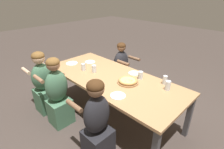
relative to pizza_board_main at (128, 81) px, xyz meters
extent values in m
plane|color=#423833|center=(-0.30, -0.04, -0.80)|extent=(18.00, 18.00, 0.00)
cube|color=tan|center=(-0.30, -0.04, -0.05)|extent=(2.42, 1.04, 0.04)
cube|color=#4C4C51|center=(-1.45, -0.50, -0.43)|extent=(0.07, 0.07, 0.73)
cube|color=#4C4C51|center=(-1.45, 0.42, -0.43)|extent=(0.07, 0.07, 0.73)
cube|color=#4C4C51|center=(0.85, 0.42, -0.43)|extent=(0.07, 0.07, 0.73)
cylinder|color=#996B42|center=(0.00, 0.00, -0.02)|extent=(0.32, 0.32, 0.02)
torus|color=tan|center=(0.00, 0.00, 0.01)|extent=(0.29, 0.29, 0.03)
cylinder|color=#E5C675|center=(0.00, 0.00, 0.00)|extent=(0.24, 0.24, 0.03)
cylinder|color=#E5C166|center=(0.00, -0.06, 0.02)|extent=(0.02, 0.02, 0.01)
cylinder|color=#E5C166|center=(0.05, 0.02, 0.02)|extent=(0.02, 0.02, 0.01)
cylinder|color=#E5C166|center=(0.08, -0.02, 0.02)|extent=(0.02, 0.02, 0.01)
cylinder|color=#E5C166|center=(0.06, 0.02, 0.02)|extent=(0.02, 0.02, 0.01)
cylinder|color=#E5C166|center=(0.02, 0.01, 0.02)|extent=(0.02, 0.02, 0.01)
cylinder|color=white|center=(-1.26, -0.18, -0.02)|extent=(0.22, 0.22, 0.01)
cube|color=#B7B7BC|center=(-1.26, -0.18, -0.01)|extent=(0.16, 0.04, 0.01)
cylinder|color=white|center=(0.15, -0.38, -0.02)|extent=(0.21, 0.21, 0.01)
cube|color=#B7B7BC|center=(0.15, -0.38, -0.01)|extent=(0.10, 0.13, 0.01)
cylinder|color=white|center=(-0.14, 0.32, -0.02)|extent=(0.19, 0.19, 0.01)
cube|color=#B7B7BC|center=(-0.14, 0.32, -0.01)|extent=(0.03, 0.13, 0.01)
cylinder|color=white|center=(-1.06, 0.11, -0.02)|extent=(0.20, 0.20, 0.01)
cube|color=#B7B7BC|center=(-1.06, 0.11, -0.01)|extent=(0.14, 0.03, 0.01)
cylinder|color=silver|center=(-0.85, -0.20, 0.03)|extent=(0.07, 0.07, 0.12)
cylinder|color=silver|center=(-0.85, -0.20, 0.01)|extent=(0.06, 0.06, 0.07)
cylinder|color=silver|center=(0.42, 0.36, 0.04)|extent=(0.07, 0.07, 0.13)
cylinder|color=silver|center=(0.42, 0.36, 0.02)|extent=(0.06, 0.06, 0.10)
cylinder|color=silver|center=(0.53, 0.24, 0.04)|extent=(0.08, 0.08, 0.14)
cylinder|color=black|center=(0.53, 0.24, 0.02)|extent=(0.07, 0.07, 0.09)
cylinder|color=silver|center=(-0.66, -0.12, 0.03)|extent=(0.08, 0.08, 0.12)
cylinder|color=silver|center=(-0.66, -0.12, 0.01)|extent=(0.07, 0.07, 0.08)
cylinder|color=silver|center=(0.06, 0.24, 0.03)|extent=(0.08, 0.08, 0.13)
cylinder|color=black|center=(0.06, 0.24, 0.02)|extent=(0.07, 0.07, 0.09)
cube|color=#477556|center=(-1.28, -0.78, -0.57)|extent=(0.32, 0.34, 0.44)
ellipsoid|color=#477556|center=(-1.28, -0.78, -0.10)|extent=(0.24, 0.36, 0.49)
sphere|color=beige|center=(-1.28, -0.78, 0.24)|extent=(0.21, 0.21, 0.21)
ellipsoid|color=brown|center=(-1.28, -0.78, 0.28)|extent=(0.21, 0.21, 0.15)
cylinder|color=beige|center=(-1.49, -0.95, -0.01)|extent=(0.28, 0.06, 0.06)
cylinder|color=beige|center=(-1.49, -0.61, -0.01)|extent=(0.28, 0.06, 0.06)
cube|color=#477556|center=(-0.78, -0.78, -0.57)|extent=(0.32, 0.34, 0.44)
ellipsoid|color=#477556|center=(-0.78, -0.78, -0.09)|extent=(0.24, 0.36, 0.53)
sphere|color=#9E7051|center=(-0.78, -0.78, 0.28)|extent=(0.20, 0.20, 0.20)
ellipsoid|color=brown|center=(-0.78, -0.78, 0.31)|extent=(0.20, 0.20, 0.14)
cylinder|color=#9E7051|center=(-0.98, -0.95, 0.02)|extent=(0.28, 0.06, 0.06)
cylinder|color=#9E7051|center=(-0.98, -0.61, 0.02)|extent=(0.28, 0.06, 0.06)
cube|color=#232328|center=(-0.77, 0.70, -0.57)|extent=(0.32, 0.34, 0.44)
ellipsoid|color=#232328|center=(-0.77, 0.70, -0.11)|extent=(0.24, 0.36, 0.48)
sphere|color=brown|center=(-0.77, 0.70, 0.21)|extent=(0.18, 0.18, 0.18)
ellipsoid|color=#422814|center=(-0.77, 0.70, 0.24)|extent=(0.18, 0.18, 0.12)
cylinder|color=brown|center=(-0.56, 0.87, -0.02)|extent=(0.28, 0.06, 0.06)
cylinder|color=brown|center=(-0.56, 0.53, -0.02)|extent=(0.28, 0.06, 0.06)
cube|color=#232328|center=(0.18, -0.78, -0.57)|extent=(0.32, 0.34, 0.44)
ellipsoid|color=#232328|center=(0.18, -0.78, -0.09)|extent=(0.24, 0.36, 0.53)
sphere|color=brown|center=(0.18, -0.78, 0.27)|extent=(0.20, 0.20, 0.20)
ellipsoid|color=#422814|center=(0.18, -0.78, 0.31)|extent=(0.21, 0.21, 0.14)
cylinder|color=brown|center=(-0.03, -0.95, 0.02)|extent=(0.28, 0.06, 0.06)
cylinder|color=brown|center=(-0.03, -0.61, 0.02)|extent=(0.28, 0.06, 0.06)
camera|label=1|loc=(1.48, -1.83, 1.27)|focal=28.00mm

